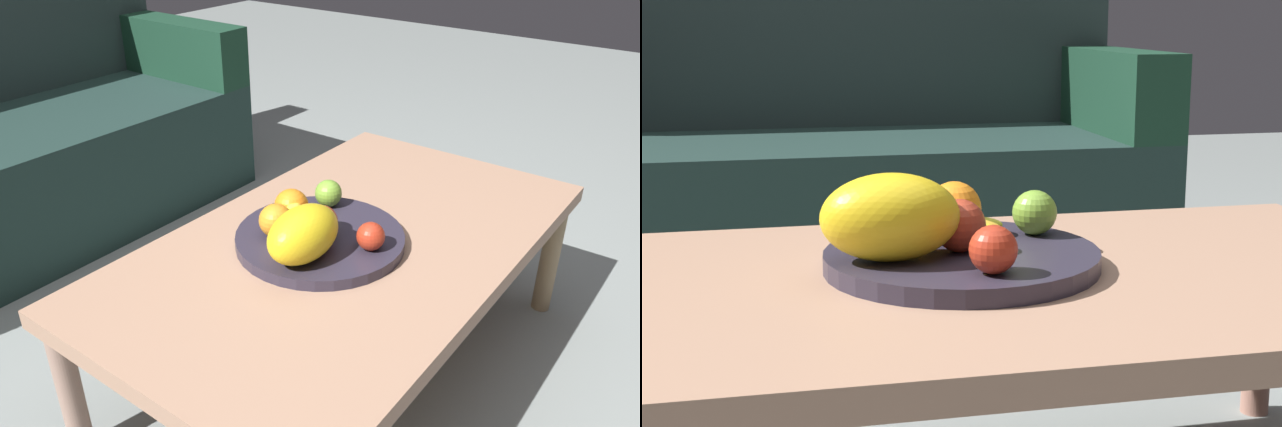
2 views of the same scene
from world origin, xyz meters
The scene contains 10 objects.
ground_plane centered at (0.00, 0.00, 0.00)m, with size 8.00×8.00×0.00m, color gray.
coffee_table centered at (0.00, 0.00, 0.34)m, with size 1.18×0.69×0.38m.
fruit_bowl centered at (-0.06, 0.04, 0.39)m, with size 0.37×0.37×0.03m, color #2D2838.
melon_large_front centered at (-0.16, 0.01, 0.46)m, with size 0.18×0.11×0.11m, color yellow.
orange_front centered at (-0.05, 0.13, 0.44)m, with size 0.08×0.08×0.08m, color orange.
orange_left centered at (-0.12, 0.11, 0.44)m, with size 0.07×0.07×0.07m, color orange.
apple_front centered at (-0.06, 0.03, 0.44)m, with size 0.07×0.07×0.07m, color #AF3922.
apple_left centered at (-0.04, -0.08, 0.44)m, with size 0.06×0.06×0.06m, color #B8311B.
apple_right centered at (0.06, 0.10, 0.44)m, with size 0.06×0.06×0.06m, color #77A835.
banana_bunch centered at (-0.06, 0.10, 0.43)m, with size 0.16×0.15×0.06m.
Camera 1 is at (-1.01, -0.67, 1.09)m, focal length 35.10 mm.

